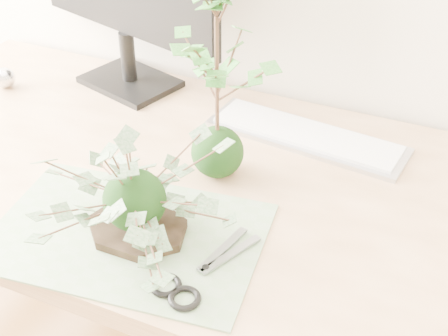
{
  "coord_description": "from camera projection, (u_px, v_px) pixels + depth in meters",
  "views": [
    {
      "loc": [
        0.34,
        0.39,
        1.42
      ],
      "look_at": [
        0.0,
        1.14,
        0.84
      ],
      "focal_mm": 50.0,
      "sensor_mm": 36.0,
      "label": 1
    }
  ],
  "objects": [
    {
      "name": "foil_ball",
      "position": [
        5.0,
        78.0,
        1.43
      ],
      "size": [
        0.05,
        0.05,
        0.05
      ],
      "primitive_type": "sphere",
      "color": "silver",
      "rests_on": "desk"
    },
    {
      "name": "keyboard",
      "position": [
        306.0,
        136.0,
        1.26
      ],
      "size": [
        0.42,
        0.16,
        0.02
      ],
      "rotation": [
        0.0,
        0.0,
        -0.11
      ],
      "color": "#ADADB6",
      "rests_on": "desk"
    },
    {
      "name": "stone_dish",
      "position": [
        138.0,
        228.0,
        1.02
      ],
      "size": [
        0.18,
        0.18,
        0.01
      ],
      "primitive_type": "cylinder",
      "rotation": [
        0.0,
        0.0,
        0.0
      ],
      "color": "black",
      "rests_on": "cutting_mat"
    },
    {
      "name": "ivy_kokedama",
      "position": [
        132.0,
        176.0,
        0.96
      ],
      "size": [
        0.33,
        0.33,
        0.2
      ],
      "rotation": [
        0.0,
        0.0,
        -0.15
      ],
      "color": "black",
      "rests_on": "stone_dish"
    },
    {
      "name": "maple_kokedama",
      "position": [
        217.0,
        30.0,
        1.0
      ],
      "size": [
        0.28,
        0.28,
        0.4
      ],
      "rotation": [
        0.0,
        0.0,
        -0.35
      ],
      "color": "black",
      "rests_on": "desk"
    },
    {
      "name": "scissors",
      "position": [
        192.0,
        285.0,
        0.92
      ],
      "size": [
        0.1,
        0.21,
        0.01
      ],
      "rotation": [
        0.0,
        0.0,
        -0.31
      ],
      "color": "gray",
      "rests_on": "cutting_mat"
    },
    {
      "name": "cutting_mat",
      "position": [
        127.0,
        234.0,
        1.02
      ],
      "size": [
        0.47,
        0.35,
        0.0
      ],
      "primitive_type": "cube",
      "rotation": [
        0.0,
        0.0,
        0.12
      ],
      "color": "gray",
      "rests_on": "desk"
    },
    {
      "name": "desk",
      "position": [
        228.0,
        220.0,
        1.19
      ],
      "size": [
        1.6,
        0.7,
        0.74
      ],
      "color": "#DAB186",
      "rests_on": "ground_plane"
    }
  ]
}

